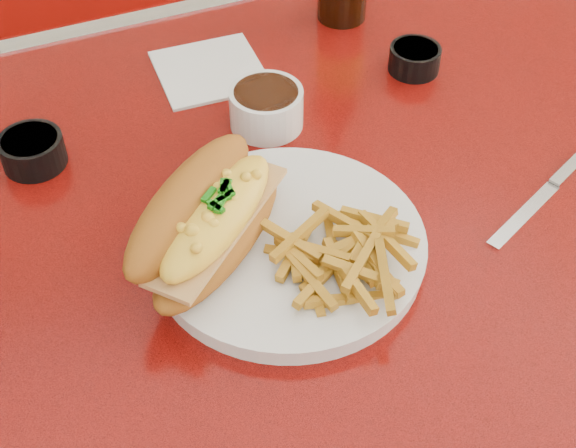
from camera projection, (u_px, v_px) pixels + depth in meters
name	position (u px, v px, depth m)	size (l,w,h in m)	color
diner_table	(296.00, 298.00, 0.94)	(1.23, 0.83, 0.77)	red
booth_bench_far	(141.00, 118.00, 1.69)	(1.20, 0.51, 0.90)	maroon
dinner_plate	(288.00, 245.00, 0.77)	(0.31, 0.31, 0.02)	silver
mac_hoagie	(208.00, 218.00, 0.73)	(0.22, 0.21, 0.09)	#9E5A19
fries_pile	(348.00, 257.00, 0.72)	(0.11, 0.10, 0.03)	gold
fork	(342.00, 214.00, 0.78)	(0.04, 0.15, 0.00)	#BCBCC1
gravy_ramekin	(266.00, 107.00, 0.89)	(0.10, 0.10, 0.05)	silver
sauce_cup_left	(32.00, 150.00, 0.85)	(0.09, 0.09, 0.03)	black
sauce_cup_right	(415.00, 58.00, 0.97)	(0.07, 0.07, 0.03)	black
knife	(549.00, 189.00, 0.83)	(0.17, 0.09, 0.01)	#BCBCC1
paper_napkin	(210.00, 70.00, 0.98)	(0.12, 0.12, 0.00)	silver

